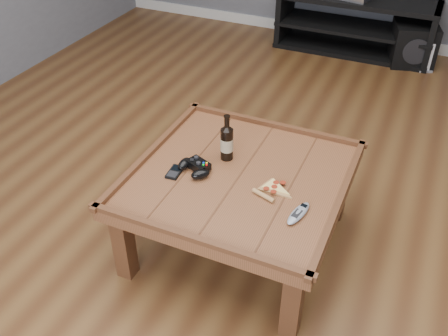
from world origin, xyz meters
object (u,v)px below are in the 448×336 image
at_px(game_controller, 195,167).
at_px(game_console, 426,55).
at_px(smartphone, 175,172).
at_px(remote_control, 298,213).
at_px(media_console, 355,25).
at_px(coffee_table, 240,185).
at_px(pizza_slice, 273,189).
at_px(subwoofer, 413,44).
at_px(beer_bottle, 227,142).

xyz_separation_m(game_controller, game_console, (0.87, 2.70, -0.36)).
bearing_deg(smartphone, remote_control, -9.26).
bearing_deg(media_console, coffee_table, -90.00).
relative_size(media_console, game_controller, 7.58).
bearing_deg(game_controller, smartphone, -125.49).
bearing_deg(pizza_slice, game_controller, -159.26).
bearing_deg(subwoofer, media_console, 158.76).
height_order(beer_bottle, remote_control, beer_bottle).
bearing_deg(game_console, smartphone, -131.39).
height_order(coffee_table, remote_control, same).
height_order(coffee_table, beer_bottle, beer_bottle).
bearing_deg(remote_control, coffee_table, 166.05).
bearing_deg(pizza_slice, smartphone, -153.28).
bearing_deg(remote_control, media_console, 108.27).
bearing_deg(subwoofer, beer_bottle, -119.75).
height_order(game_controller, subwoofer, game_controller).
bearing_deg(beer_bottle, pizza_slice, -26.83).
relative_size(smartphone, subwoofer, 0.25).
distance_m(subwoofer, game_console, 0.15).
distance_m(pizza_slice, subwoofer, 2.78).
relative_size(media_console, subwoofer, 3.18).
distance_m(game_controller, pizza_slice, 0.39).
bearing_deg(beer_bottle, media_console, 87.51).
distance_m(beer_bottle, subwoofer, 2.70).
bearing_deg(subwoofer, game_controller, -120.82).
height_order(smartphone, subwoofer, smartphone).
xyz_separation_m(media_console, smartphone, (-0.29, -2.86, 0.21)).
height_order(pizza_slice, subwoofer, pizza_slice).
height_order(smartphone, game_console, smartphone).
relative_size(remote_control, game_console, 0.70).
bearing_deg(game_console, subwoofer, 131.65).
height_order(smartphone, remote_control, remote_control).
bearing_deg(media_console, game_console, -9.74).
distance_m(coffee_table, game_controller, 0.23).
bearing_deg(game_controller, coffee_table, 37.68).
xyz_separation_m(coffee_table, game_console, (0.66, 2.64, -0.27)).
xyz_separation_m(beer_bottle, game_console, (0.77, 2.53, -0.43)).
distance_m(media_console, smartphone, 2.89).
distance_m(coffee_table, remote_control, 0.39).
distance_m(game_controller, subwoofer, 2.87).
bearing_deg(remote_control, pizza_slice, 155.17).
xyz_separation_m(remote_control, subwoofer, (0.19, 2.86, -0.28)).
distance_m(pizza_slice, remote_control, 0.20).
bearing_deg(remote_control, beer_bottle, 161.18).
height_order(beer_bottle, subwoofer, beer_bottle).
relative_size(coffee_table, subwoofer, 2.34).
bearing_deg(media_console, pizza_slice, -86.26).
height_order(media_console, beer_bottle, beer_bottle).
distance_m(beer_bottle, game_controller, 0.20).
height_order(coffee_table, media_console, media_console).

